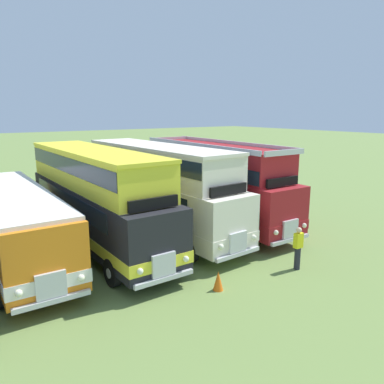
# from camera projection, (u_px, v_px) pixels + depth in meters

# --- Properties ---
(ground_plane) EXTENTS (200.00, 200.00, 0.00)m
(ground_plane) POSITION_uv_depth(u_px,v_px,m) (22.00, 263.00, 15.64)
(ground_plane) COLOR olive
(bus_fourth_in_row) EXTENTS (2.80, 11.25, 2.99)m
(bus_fourth_in_row) POSITION_uv_depth(u_px,v_px,m) (15.00, 220.00, 15.62)
(bus_fourth_in_row) COLOR orange
(bus_fourth_in_row) RESTS_ON ground
(bus_fifth_in_row) EXTENTS (2.66, 11.61, 4.49)m
(bus_fifth_in_row) POSITION_uv_depth(u_px,v_px,m) (96.00, 194.00, 17.09)
(bus_fifth_in_row) COLOR black
(bus_fifth_in_row) RESTS_ON ground
(bus_sixth_in_row) EXTENTS (2.97, 11.43, 4.49)m
(bus_sixth_in_row) POSITION_uv_depth(u_px,v_px,m) (159.00, 185.00, 19.08)
(bus_sixth_in_row) COLOR silver
(bus_sixth_in_row) RESTS_ON ground
(bus_seventh_in_row) EXTENTS (2.80, 11.06, 4.52)m
(bus_seventh_in_row) POSITION_uv_depth(u_px,v_px,m) (214.00, 181.00, 20.82)
(bus_seventh_in_row) COLOR maroon
(bus_seventh_in_row) RESTS_ON ground
(cone_near_end) EXTENTS (0.36, 0.36, 0.70)m
(cone_near_end) POSITION_uv_depth(u_px,v_px,m) (218.00, 281.00, 13.22)
(cone_near_end) COLOR orange
(cone_near_end) RESTS_ON ground
(marshal_person) EXTENTS (0.36, 0.24, 1.73)m
(marshal_person) POSITION_uv_depth(u_px,v_px,m) (298.00, 248.00, 14.87)
(marshal_person) COLOR #23232D
(marshal_person) RESTS_ON ground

